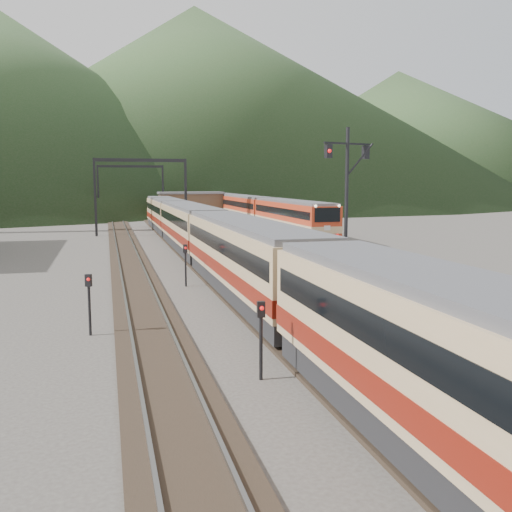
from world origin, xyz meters
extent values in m
cube|color=black|center=(0.00, 40.00, 0.06)|extent=(2.60, 200.00, 0.12)
cube|color=slate|center=(-0.72, 40.00, 0.16)|extent=(0.10, 200.00, 0.14)
cube|color=slate|center=(0.72, 40.00, 0.16)|extent=(0.10, 200.00, 0.14)
cube|color=black|center=(-5.00, 40.00, 0.06)|extent=(2.60, 200.00, 0.12)
cube|color=slate|center=(-5.72, 40.00, 0.16)|extent=(0.10, 200.00, 0.14)
cube|color=slate|center=(-4.28, 40.00, 0.16)|extent=(0.10, 200.00, 0.14)
cube|color=black|center=(11.50, 40.00, 0.06)|extent=(2.60, 200.00, 0.12)
cube|color=slate|center=(10.78, 40.00, 0.16)|extent=(0.10, 200.00, 0.14)
cube|color=slate|center=(12.22, 40.00, 0.16)|extent=(0.10, 200.00, 0.14)
cube|color=gray|center=(5.60, 38.00, 0.50)|extent=(8.00, 100.00, 1.00)
cube|color=black|center=(-7.50, 55.00, 4.00)|extent=(0.25, 0.25, 8.00)
cube|color=black|center=(1.80, 55.00, 4.00)|extent=(0.25, 0.25, 8.00)
cube|color=black|center=(-2.85, 55.00, 7.80)|extent=(9.30, 0.22, 0.35)
cube|color=black|center=(-7.50, 80.00, 4.00)|extent=(0.25, 0.25, 8.00)
cube|color=black|center=(1.80, 80.00, 4.00)|extent=(0.25, 0.25, 8.00)
cube|color=black|center=(-2.85, 80.00, 7.80)|extent=(9.30, 0.22, 0.35)
cube|color=#4D3827|center=(5.60, 78.00, 2.40)|extent=(9.00, 4.00, 2.80)
cube|color=slate|center=(5.60, 78.00, 3.95)|extent=(9.40, 4.40, 0.30)
cone|color=#2A4D22|center=(30.00, 230.00, 37.50)|extent=(220.00, 220.00, 75.00)
cone|color=#2A4D22|center=(110.00, 210.00, 25.00)|extent=(160.00, 160.00, 50.00)
cube|color=tan|center=(0.00, 20.55, 1.93)|extent=(2.78, 18.70, 3.40)
cube|color=tan|center=(0.00, 39.76, 1.93)|extent=(2.78, 18.70, 3.40)
cube|color=tan|center=(0.00, 58.96, 1.93)|extent=(2.78, 18.70, 3.40)
cube|color=#B73519|center=(11.50, 48.16, 1.92)|extent=(2.78, 18.66, 3.39)
cube|color=#B73519|center=(11.50, 67.32, 1.92)|extent=(2.78, 18.66, 3.39)
cube|color=#B73519|center=(11.50, 86.48, 1.92)|extent=(2.78, 18.66, 3.39)
cylinder|color=black|center=(2.32, 14.03, 4.30)|extent=(0.14, 0.14, 6.61)
cube|color=black|center=(2.32, 14.03, 7.01)|extent=(2.13, 0.70, 0.07)
cube|color=black|center=(1.46, 13.78, 6.71)|extent=(0.29, 0.24, 0.50)
cube|color=black|center=(3.19, 14.29, 6.71)|extent=(0.29, 0.24, 0.50)
cylinder|color=black|center=(-2.32, 9.19, 1.00)|extent=(0.10, 0.10, 2.00)
cube|color=black|center=(-2.32, 9.19, 2.05)|extent=(0.23, 0.17, 0.45)
cylinder|color=black|center=(-2.42, 24.26, 1.00)|extent=(0.10, 0.10, 2.00)
cube|color=black|center=(-2.42, 24.26, 2.05)|extent=(0.26, 0.21, 0.45)
cylinder|color=black|center=(-7.15, 15.34, 1.00)|extent=(0.10, 0.10, 2.00)
cube|color=black|center=(-7.15, 15.34, 2.05)|extent=(0.26, 0.23, 0.45)
camera|label=1|loc=(-6.43, -5.92, 5.61)|focal=40.00mm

